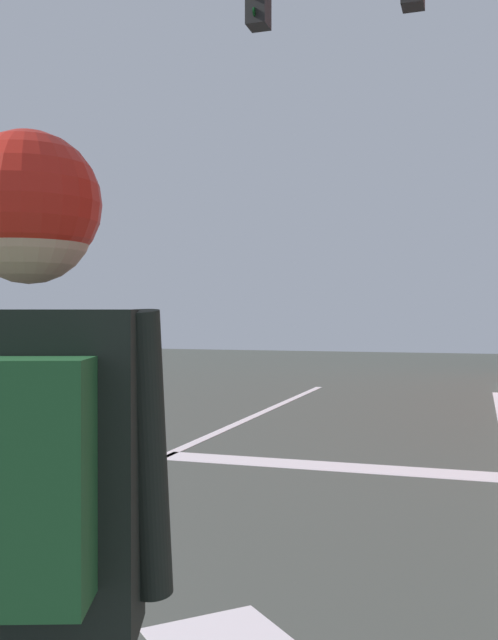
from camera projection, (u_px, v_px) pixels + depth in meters
name	position (u px, v px, depth m)	size (l,w,h in m)	color
stop_bar	(336.00, 466.00, 6.53)	(3.41, 0.40, 0.01)	silver
lane_arrow_head	(217.00, 636.00, 3.07)	(0.56, 0.44, 0.01)	silver
skater	(26.00, 495.00, 1.16)	(0.43, 0.60, 1.61)	#3B4560
traffic_signal_mast	(448.00, 62.00, 7.65)	(5.38, 0.34, 5.72)	#62535B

